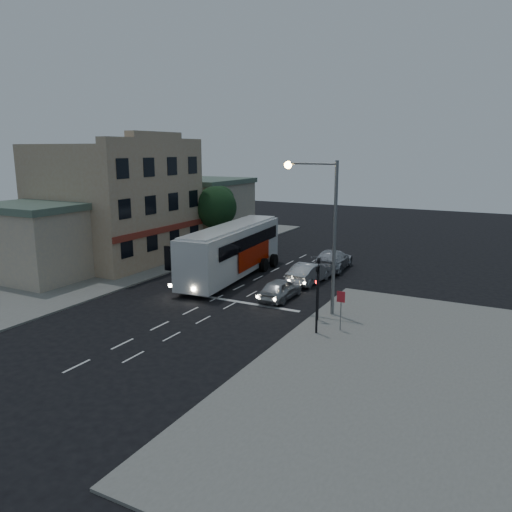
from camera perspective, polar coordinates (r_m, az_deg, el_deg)
The scene contains 16 objects.
ground at distance 31.85m, azimuth -6.46°, elevation -5.75°, with size 120.00×120.00×0.00m, color black.
sidewalk_near at distance 23.49m, azimuth 15.37°, elevation -12.67°, with size 12.00×24.00×0.12m, color slate.
sidewalk_far at distance 45.75m, azimuth -14.35°, elevation -0.46°, with size 12.00×50.00×0.12m, color slate.
road_markings at distance 33.88m, azimuth -1.50°, elevation -4.57°, with size 8.00×30.55×0.01m.
tour_bus at distance 38.30m, azimuth -2.76°, elevation 0.74°, with size 4.00×13.37×4.04m.
car_suv at distance 32.99m, azimuth 2.78°, elevation -3.76°, with size 1.68×4.18×1.42m, color #A8A9AC.
car_sedan_a at distance 37.09m, azimuth 6.13°, elevation -1.93°, with size 1.63×4.67×1.54m, color #B5B5B7.
car_sedan_b at distance 41.50m, azimuth 8.76°, elevation -0.41°, with size 2.31×5.68×1.65m, color #B0B2B9.
traffic_signal_main at distance 28.45m, azimuth 7.12°, elevation -2.87°, with size 0.25×0.35×4.10m.
traffic_signal_side at distance 26.42m, azimuth 7.02°, elevation -4.04°, with size 0.18×0.15×4.10m.
regulatory_sign at distance 27.22m, azimuth 9.67°, elevation -5.45°, with size 0.45×0.12×2.20m.
streetlight at distance 29.19m, azimuth 7.81°, elevation 4.13°, with size 3.32×0.44×9.00m.
main_building at distance 45.59m, azimuth -15.59°, elevation 5.93°, with size 10.12×12.00×11.00m.
low_building_south at distance 40.61m, azimuth -24.18°, elevation 1.51°, with size 7.40×5.40×5.70m.
low_building_north at distance 54.82m, azimuth -6.51°, elevation 5.41°, with size 9.40×9.40×6.50m.
street_tree at distance 47.68m, azimuth -4.63°, elevation 5.79°, with size 4.00×4.00×6.20m.
Camera 1 is at (17.19, -24.98, 9.74)m, focal length 35.00 mm.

